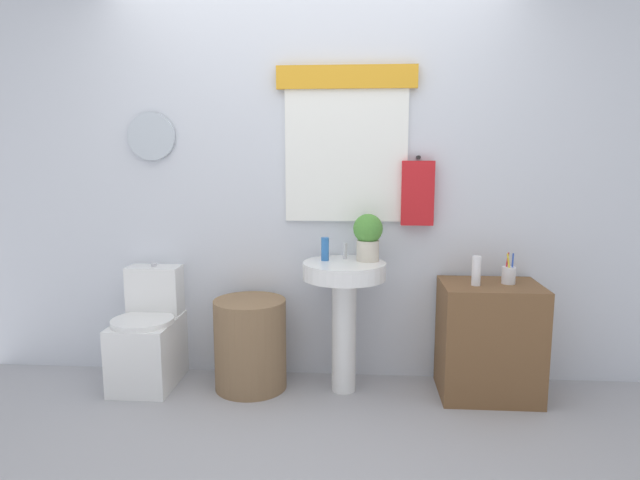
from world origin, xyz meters
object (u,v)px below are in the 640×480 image
toilet (149,339)px  toothbrush_cup (509,275)px  lotion_bottle (476,271)px  laundry_hamper (250,344)px  wooden_cabinet (489,340)px  pedestal_sink (344,296)px  potted_plant (368,235)px  soap_bottle (325,249)px

toilet → toothbrush_cup: 2.27m
lotion_bottle → toilet: bearing=178.0°
laundry_hamper → wooden_cabinet: bearing=0.0°
toilet → pedestal_sink: size_ratio=0.93×
toilet → lotion_bottle: 2.08m
toilet → pedestal_sink: 1.28m
laundry_hamper → potted_plant: (0.72, 0.06, 0.69)m
soap_bottle → potted_plant: potted_plant is taller
toilet → soap_bottle: 1.27m
laundry_hamper → toothbrush_cup: size_ratio=3.06×
potted_plant → toothbrush_cup: potted_plant is taller
toilet → lotion_bottle: (2.02, -0.07, 0.49)m
soap_bottle → potted_plant: size_ratio=0.50×
toilet → toothbrush_cup: bearing=-0.3°
toothbrush_cup → potted_plant: bearing=177.3°
wooden_cabinet → soap_bottle: size_ratio=4.83×
toilet → lotion_bottle: size_ratio=4.32×
wooden_cabinet → potted_plant: 0.97m
toilet → soap_bottle: size_ratio=5.27×
laundry_hamper → toilet: bearing=177.4°
pedestal_sink → toilet: bearing=178.6°
soap_bottle → lotion_bottle: (0.89, -0.09, -0.10)m
laundry_hamper → pedestal_sink: size_ratio=0.70×
potted_plant → laundry_hamper: bearing=-175.3°
toilet → laundry_hamper: toilet is taller
toilet → laundry_hamper: (0.66, -0.03, -0.01)m
wooden_cabinet → toothbrush_cup: size_ratio=3.74×
laundry_hamper → potted_plant: bearing=4.7°
soap_bottle → lotion_bottle: size_ratio=0.82×
toilet → laundry_hamper: bearing=-2.6°
laundry_hamper → lotion_bottle: (1.36, -0.04, 0.50)m
pedestal_sink → potted_plant: 0.40m
pedestal_sink → soap_bottle: 0.31m
potted_plant → lotion_bottle: potted_plant is taller
wooden_cabinet → toothbrush_cup: toothbrush_cup is taller
soap_bottle → wooden_cabinet: bearing=-2.9°
laundry_hamper → toothbrush_cup: 1.63m
potted_plant → wooden_cabinet: bearing=-4.7°
lotion_bottle → toothbrush_cup: (0.20, 0.06, -0.03)m
potted_plant → lotion_bottle: 0.67m
soap_bottle → lotion_bottle: 0.90m
toilet → wooden_cabinet: 2.12m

